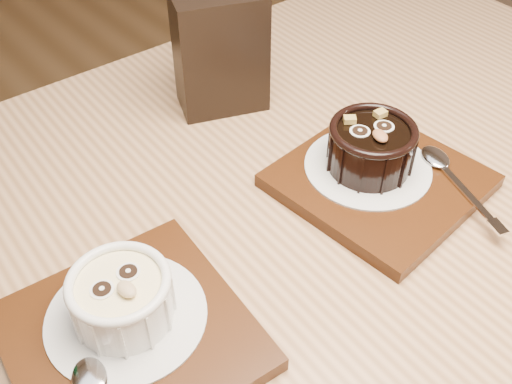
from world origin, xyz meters
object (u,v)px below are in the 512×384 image
Objects in this scene: tray_right at (379,181)px; ramekin_white at (121,296)px; tray_left at (130,338)px; condiment_stand at (220,52)px; ramekin_dark at (371,145)px; table at (273,320)px.

ramekin_white is at bearing 176.81° from tray_right.
tray_left is 0.35m from condiment_stand.
tray_right is (0.29, -0.00, 0.00)m from tray_left.
tray_right is at bearing -66.30° from ramekin_dark.
tray_left is 2.05× the size of ramekin_dark.
table is 0.19m from ramekin_white.
table is at bearing -14.83° from ramekin_white.
table is at bearing -4.19° from tray_left.
ramekin_white is at bearing -141.21° from condiment_stand.
condiment_stand is (0.12, 0.23, 0.16)m from table.
ramekin_dark reaches higher than table.
ramekin_white is 0.29m from ramekin_dark.
ramekin_white reaches higher than table.
table is 6.86× the size of tray_left.
tray_left is 1.00× the size of tray_right.
ramekin_dark is at bearing 2.86° from tray_left.
tray_right is at bearing 3.33° from table.
tray_left is at bearing 179.63° from tray_right.
condiment_stand is (-0.03, 0.20, 0.03)m from ramekin_dark.
condiment_stand reaches higher than table.
ramekin_white is 0.58× the size of condiment_stand.
ramekin_dark reaches higher than tray_right.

